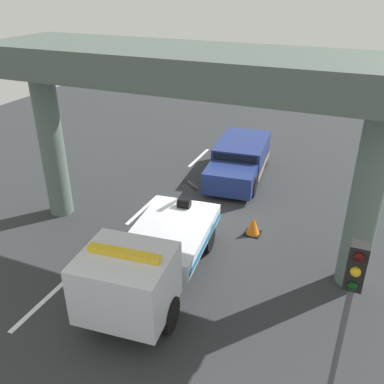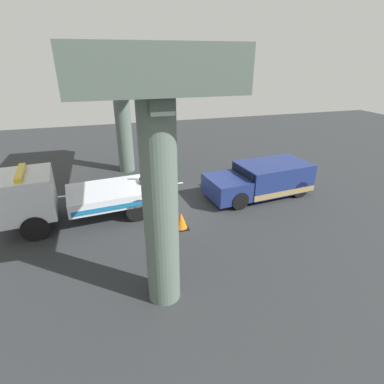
# 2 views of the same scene
# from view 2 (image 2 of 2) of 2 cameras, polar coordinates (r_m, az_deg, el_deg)

# --- Properties ---
(ground_plane) EXTENTS (60.00, 40.00, 0.10)m
(ground_plane) POSITION_cam_2_polar(r_m,az_deg,el_deg) (14.09, -4.08, -2.89)
(ground_plane) COLOR #2D3033
(lane_stripe_west) EXTENTS (2.60, 0.16, 0.01)m
(lane_stripe_west) POSITION_cam_2_polar(r_m,az_deg,el_deg) (18.33, 12.64, 3.35)
(lane_stripe_west) COLOR silver
(lane_stripe_west) RESTS_ON ground
(lane_stripe_mid) EXTENTS (2.60, 0.16, 0.01)m
(lane_stripe_mid) POSITION_cam_2_polar(r_m,az_deg,el_deg) (16.39, -6.12, 1.28)
(lane_stripe_mid) COLOR silver
(lane_stripe_mid) RESTS_ON ground
(lane_stripe_east) EXTENTS (2.60, 0.16, 0.01)m
(lane_stripe_east) POSITION_cam_2_polar(r_m,az_deg,el_deg) (16.53, -26.97, -1.18)
(lane_stripe_east) COLOR silver
(lane_stripe_east) RESTS_ON ground
(tow_truck_white) EXTENTS (7.34, 2.98, 2.46)m
(tow_truck_white) POSITION_cam_2_polar(r_m,az_deg,el_deg) (13.36, -22.87, -0.51)
(tow_truck_white) COLOR silver
(tow_truck_white) RESTS_ON ground
(towed_van_green) EXTENTS (5.39, 2.69, 1.58)m
(towed_van_green) POSITION_cam_2_polar(r_m,az_deg,el_deg) (15.34, 13.22, 2.24)
(towed_van_green) COLOR navy
(towed_van_green) RESTS_ON ground
(overpass_structure) EXTENTS (3.60, 13.07, 6.63)m
(overpass_structure) POSITION_cam_2_polar(r_m,az_deg,el_deg) (12.35, -11.84, 20.15)
(overpass_structure) COLOR #596B60
(overpass_structure) RESTS_ON ground
(traffic_light_near) EXTENTS (0.39, 0.32, 3.91)m
(traffic_light_near) POSITION_cam_2_polar(r_m,az_deg,el_deg) (7.77, -6.73, -2.80)
(traffic_light_near) COLOR #515456
(traffic_light_near) RESTS_ON ground
(traffic_cone_orange) EXTENTS (0.58, 0.58, 0.69)m
(traffic_cone_orange) POSITION_cam_2_polar(r_m,az_deg,el_deg) (12.18, -2.08, -5.49)
(traffic_cone_orange) COLOR orange
(traffic_cone_orange) RESTS_ON ground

